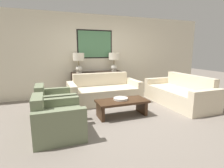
{
  "coord_description": "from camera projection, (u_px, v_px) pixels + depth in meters",
  "views": [
    {
      "loc": [
        -1.53,
        -3.48,
        1.51
      ],
      "look_at": [
        0.01,
        0.66,
        0.65
      ],
      "focal_mm": 28.0,
      "sensor_mm": 36.0,
      "label": 1
    }
  ],
  "objects": [
    {
      "name": "back_wall",
      "position": [
        95.0,
        56.0,
        5.88
      ],
      "size": [
        8.37,
        0.12,
        2.65
      ],
      "color": "beige",
      "rests_on": "ground_plane"
    },
    {
      "name": "couch_by_side",
      "position": [
        179.0,
        94.0,
        4.94
      ],
      "size": [
        0.95,
        2.06,
        0.82
      ],
      "color": "beige",
      "rests_on": "ground_plane"
    },
    {
      "name": "decorative_bowl",
      "position": [
        121.0,
        99.0,
        4.06
      ],
      "size": [
        0.34,
        0.34,
        0.05
      ],
      "color": "beige",
      "rests_on": "coffee_table"
    },
    {
      "name": "console_table",
      "position": [
        97.0,
        84.0,
        5.8
      ],
      "size": [
        1.65,
        0.39,
        0.81
      ],
      "color": "#332319",
      "rests_on": "ground_plane"
    },
    {
      "name": "armchair_near_camera",
      "position": [
        57.0,
        121.0,
        3.08
      ],
      "size": [
        0.83,
        0.87,
        0.76
      ],
      "color": "#707A5B",
      "rests_on": "ground_plane"
    },
    {
      "name": "ground_plane",
      "position": [
        122.0,
        117.0,
        4.01
      ],
      "size": [
        20.0,
        20.0,
        0.0
      ],
      "primitive_type": "plane",
      "color": "slate"
    },
    {
      "name": "table_lamp_left",
      "position": [
        79.0,
        60.0,
        5.44
      ],
      "size": [
        0.35,
        0.35,
        0.61
      ],
      "color": "silver",
      "rests_on": "console_table"
    },
    {
      "name": "couch_by_back_wall",
      "position": [
        104.0,
        92.0,
        5.15
      ],
      "size": [
        2.06,
        0.95,
        0.82
      ],
      "color": "beige",
      "rests_on": "ground_plane"
    },
    {
      "name": "table_lamp_right",
      "position": [
        114.0,
        59.0,
        5.85
      ],
      "size": [
        0.35,
        0.35,
        0.61
      ],
      "color": "silver",
      "rests_on": "console_table"
    },
    {
      "name": "coffee_table",
      "position": [
        122.0,
        104.0,
        4.03
      ],
      "size": [
        1.18,
        0.56,
        0.38
      ],
      "color": "#3D2616",
      "rests_on": "ground_plane"
    },
    {
      "name": "armchair_near_back_wall",
      "position": [
        55.0,
        105.0,
        3.99
      ],
      "size": [
        0.83,
        0.87,
        0.76
      ],
      "color": "#707A5B",
      "rests_on": "ground_plane"
    }
  ]
}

